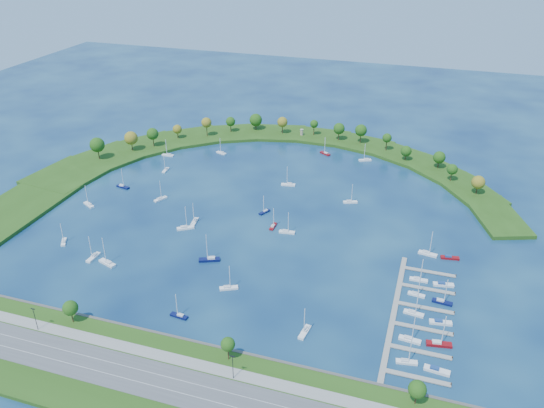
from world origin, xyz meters
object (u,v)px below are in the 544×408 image
(moored_boat_2, at_px, (89,204))
(docked_boat_10, at_px, (428,253))
(harbor_tower, at_px, (302,132))
(docked_boat_6, at_px, (416,294))
(docked_boat_0, at_px, (407,361))
(moored_boat_20, at_px, (210,259))
(docked_boat_4, at_px, (414,313))
(moored_boat_8, at_px, (350,201))
(docked_boat_7, at_px, (442,301))
(moored_boat_16, at_px, (325,153))
(moored_boat_19, at_px, (288,184))
(moored_boat_11, at_px, (365,160))
(docked_boat_2, at_px, (410,339))
(moored_boat_5, at_px, (229,287))
(docked_boat_1, at_px, (437,370))
(moored_boat_1, at_px, (265,211))
(docked_boat_8, at_px, (419,279))
(moored_boat_14, at_px, (221,152))
(docked_boat_11, at_px, (450,258))
(moored_boat_0, at_px, (107,262))
(moored_boat_7, at_px, (185,227))
(moored_boat_15, at_px, (123,186))
(moored_boat_9, at_px, (93,257))
(moored_boat_10, at_px, (273,226))
(moored_boat_4, at_px, (160,198))
(docked_boat_9, at_px, (443,284))
(moored_boat_3, at_px, (168,155))
(moored_boat_18, at_px, (179,315))
(dock_system, at_px, (413,316))
(moored_boat_12, at_px, (64,241))
(docked_boat_3, at_px, (439,343))
(moored_boat_21, at_px, (287,231))
(moored_boat_13, at_px, (195,221))
(moored_boat_6, at_px, (166,170))

(moored_boat_2, bearing_deg, docked_boat_10, -148.82)
(harbor_tower, relative_size, docked_boat_6, 0.42)
(docked_boat_0, bearing_deg, moored_boat_20, 148.32)
(docked_boat_4, bearing_deg, moored_boat_8, 123.19)
(docked_boat_10, bearing_deg, docked_boat_7, -67.83)
(harbor_tower, xyz_separation_m, moored_boat_8, (51.59, -87.29, -3.37))
(moored_boat_16, bearing_deg, moored_boat_19, 111.57)
(moored_boat_11, relative_size, docked_boat_2, 0.98)
(moored_boat_5, xyz_separation_m, moored_boat_19, (-4.09, 104.03, 0.01))
(docked_boat_1, bearing_deg, moored_boat_1, 141.37)
(docked_boat_7, height_order, docked_boat_8, docked_boat_7)
(moored_boat_14, xyz_separation_m, docked_boat_10, (139.38, -83.09, 0.05))
(moored_boat_8, distance_m, docked_boat_11, 67.85)
(moored_boat_0, height_order, docked_boat_7, moored_boat_0)
(moored_boat_7, bearing_deg, moored_boat_20, -77.43)
(moored_boat_7, distance_m, moored_boat_15, 64.03)
(moored_boat_2, relative_size, moored_boat_9, 0.99)
(moored_boat_10, bearing_deg, moored_boat_4, 83.28)
(docked_boat_9, distance_m, docked_boat_10, 24.08)
(moored_boat_8, xyz_separation_m, moored_boat_16, (-28.71, 63.17, 0.01))
(moored_boat_9, bearing_deg, moored_boat_4, -178.65)
(moored_boat_3, bearing_deg, moored_boat_18, 114.93)
(moored_boat_18, bearing_deg, moored_boat_9, -18.38)
(moored_boat_7, height_order, docked_boat_10, moored_boat_7)
(dock_system, distance_m, docked_boat_11, 48.92)
(moored_boat_2, xyz_separation_m, moored_boat_12, (10.86, -36.63, -0.04))
(moored_boat_11, distance_m, moored_boat_16, 27.18)
(moored_boat_10, xyz_separation_m, docked_boat_3, (84.97, -63.21, 0.09))
(moored_boat_1, relative_size, moored_boat_10, 0.98)
(moored_boat_11, xyz_separation_m, docked_boat_9, (54.17, -123.55, -0.25))
(moored_boat_5, bearing_deg, docked_boat_7, -14.79)
(moored_boat_10, bearing_deg, moored_boat_12, 117.13)
(moored_boat_16, distance_m, moored_boat_21, 104.95)
(moored_boat_3, height_order, moored_boat_18, moored_boat_3)
(moored_boat_13, bearing_deg, docked_boat_10, 84.60)
(docked_boat_3, distance_m, docked_boat_11, 61.17)
(moored_boat_8, distance_m, moored_boat_20, 91.98)
(moored_boat_6, xyz_separation_m, moored_boat_21, (93.16, -48.35, 0.03))
(moored_boat_18, bearing_deg, dock_system, -156.01)
(moored_boat_2, xyz_separation_m, docked_boat_7, (188.32, -27.94, -0.00))
(moored_boat_10, relative_size, moored_boat_21, 0.90)
(moored_boat_16, bearing_deg, docked_boat_0, 144.03)
(moored_boat_9, height_order, docked_boat_8, moored_boat_9)
(docked_boat_4, xyz_separation_m, docked_boat_11, (12.36, 45.92, -0.27))
(moored_boat_6, xyz_separation_m, docked_boat_1, (169.85, -122.13, -0.19))
(docked_boat_1, relative_size, docked_boat_3, 0.67)
(moored_boat_3, bearing_deg, moored_boat_4, 109.64)
(dock_system, xyz_separation_m, moored_boat_10, (-74.27, 49.34, 0.52))
(moored_boat_0, distance_m, moored_boat_3, 126.12)
(moored_boat_4, distance_m, moored_boat_8, 105.84)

